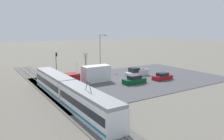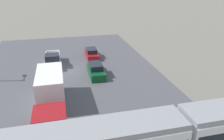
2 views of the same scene
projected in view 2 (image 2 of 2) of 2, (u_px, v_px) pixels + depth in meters
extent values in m
plane|color=slate|center=(68.00, 72.00, 29.47)|extent=(320.00, 320.00, 0.00)
cube|color=#4C4C51|center=(68.00, 71.00, 29.45)|extent=(23.90, 37.45, 0.08)
cube|color=gray|center=(89.00, 131.00, 13.29)|extent=(12.51, 2.44, 0.40)
cube|color=maroon|center=(51.00, 123.00, 17.10)|extent=(2.51, 2.58, 2.16)
cube|color=white|center=(51.00, 87.00, 21.66)|extent=(2.51, 5.47, 3.18)
cube|color=#196B38|center=(37.00, 86.00, 21.26)|extent=(0.02, 2.74, 0.80)
cube|color=silver|center=(53.00, 62.00, 31.31)|extent=(2.06, 5.49, 0.89)
cube|color=black|center=(52.00, 58.00, 30.26)|extent=(1.90, 1.87, 0.97)
cube|color=silver|center=(46.00, 56.00, 31.86)|extent=(0.12, 2.74, 0.52)
cube|color=silver|center=(59.00, 55.00, 32.28)|extent=(0.12, 2.74, 0.52)
cube|color=silver|center=(53.00, 52.00, 33.40)|extent=(1.90, 0.22, 0.52)
cube|color=red|center=(48.00, 55.00, 33.46)|extent=(0.14, 0.04, 0.18)
cube|color=maroon|center=(92.00, 55.00, 34.45)|extent=(1.77, 4.38, 0.84)
cube|color=black|center=(92.00, 50.00, 34.17)|extent=(1.52, 2.28, 0.61)
cube|color=#0C4723|center=(96.00, 72.00, 28.09)|extent=(1.81, 4.68, 0.92)
cube|color=black|center=(96.00, 66.00, 27.78)|extent=(1.56, 2.43, 0.68)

